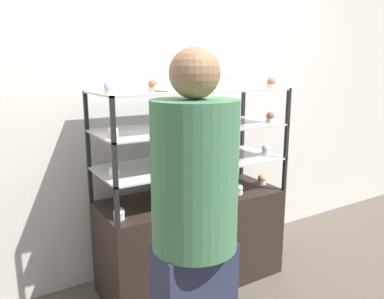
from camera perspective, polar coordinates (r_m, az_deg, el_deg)
name	(u,v)px	position (r m, az deg, el deg)	size (l,w,h in m)	color
ground_plane	(192,280)	(2.93, 0.00, -19.29)	(20.00, 20.00, 0.00)	brown
back_wall	(164,100)	(2.85, -4.29, 7.60)	(8.00, 0.05, 2.60)	silver
display_base	(192,239)	(2.77, 0.00, -13.49)	(1.30, 0.52, 0.66)	black
display_riser_lower	(192,164)	(2.57, 0.00, -2.17)	(1.30, 0.52, 0.25)	black
display_riser_middle	(192,128)	(2.52, 0.00, 3.25)	(1.30, 0.52, 0.25)	black
display_riser_upper	(192,91)	(2.49, 0.00, 8.83)	(1.30, 0.52, 0.25)	black
layer_cake_centerpiece	(183,186)	(2.63, -1.34, -5.55)	(0.17, 0.17, 0.14)	#C66660
sheet_cake_frosted	(213,83)	(2.65, 3.15, 10.09)	(0.25, 0.13, 0.07)	beige
cupcake_0	(119,214)	(2.28, -11.05, -9.59)	(0.07, 0.07, 0.08)	beige
cupcake_1	(157,201)	(2.45, -5.40, -7.79)	(0.07, 0.07, 0.08)	#CCB28C
cupcake_2	(238,189)	(2.68, 7.06, -6.03)	(0.07, 0.07, 0.08)	white
cupcake_3	(262,179)	(2.93, 10.62, -4.51)	(0.07, 0.07, 0.08)	white
price_tag_0	(167,213)	(2.29, -3.88, -9.66)	(0.04, 0.00, 0.04)	white
cupcake_4	(114,173)	(2.23, -11.79, -3.52)	(0.06, 0.06, 0.07)	#CCB28C
cupcake_5	(156,164)	(2.39, -5.46, -2.23)	(0.06, 0.06, 0.07)	beige
cupcake_6	(200,160)	(2.47, 1.28, -1.64)	(0.06, 0.06, 0.07)	#CCB28C
cupcake_7	(233,153)	(2.68, 6.26, -0.60)	(0.06, 0.06, 0.07)	white
cupcake_8	(266,149)	(2.85, 11.18, 0.02)	(0.06, 0.06, 0.07)	white
price_tag_1	(204,168)	(2.34, 1.79, -2.79)	(0.04, 0.00, 0.04)	white
cupcake_9	(113,133)	(2.13, -11.91, 2.52)	(0.06, 0.06, 0.07)	#CCB28C
cupcake_10	(200,123)	(2.43, 1.23, 4.02)	(0.06, 0.06, 0.07)	beige
cupcake_11	(270,117)	(2.79, 11.83, 4.86)	(0.06, 0.06, 0.07)	white
price_tag_2	(204,129)	(2.28, 1.78, 3.16)	(0.04, 0.00, 0.04)	white
cupcake_12	(109,87)	(2.17, -12.49, 9.23)	(0.06, 0.06, 0.07)	#CCB28C
cupcake_13	(153,86)	(2.30, -5.94, 9.62)	(0.06, 0.06, 0.07)	#CCB28C
cupcake_14	(198,85)	(2.43, 0.90, 9.85)	(0.06, 0.06, 0.07)	#CCB28C
cupcake_15	(271,83)	(2.75, 11.95, 9.90)	(0.06, 0.06, 0.07)	#CCB28C
price_tag_3	(171,89)	(2.14, -3.22, 9.15)	(0.04, 0.00, 0.04)	white
donut_glazed	(160,88)	(2.33, -4.89, 9.36)	(0.15, 0.15, 0.04)	#EFE5CC
customer_figure	(195,222)	(1.69, 0.38, -11.03)	(0.38, 0.38, 1.63)	#282D47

